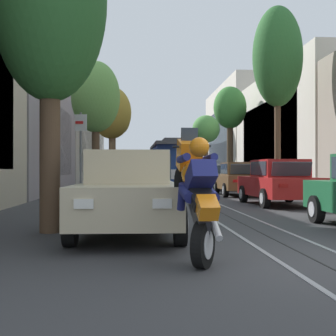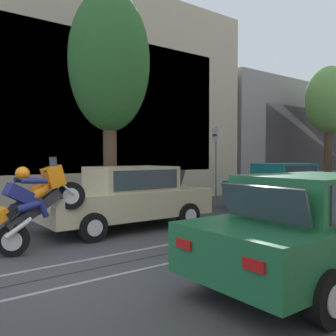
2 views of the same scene
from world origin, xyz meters
TOP-DOWN VIEW (x-y plane):
  - ground_plane at (0.00, 21.64)m, footprint 160.00×160.00m
  - trolley_track_rails at (0.00, 25.04)m, footprint 1.14×62.09m
  - building_facade_left at (-9.24, 25.83)m, footprint 5.90×53.79m
  - building_facade_right at (8.78, 27.22)m, footprint 4.69×53.79m
  - parked_car_beige_near_left at (-2.58, 2.76)m, footprint 2.06×4.39m
  - parked_car_teal_second_left at (-2.65, 9.48)m, footprint 2.10×4.40m
  - parked_car_grey_mid_left at (-2.56, 15.83)m, footprint 2.02×4.37m
  - parked_car_red_fourth_left at (-2.49, 22.02)m, footprint 2.02×4.37m
  - parked_car_blue_fifth_left at (-2.59, 28.94)m, footprint 2.04×4.38m
  - parked_car_red_second_right at (2.50, 9.53)m, footprint 2.06×4.39m
  - parked_car_brown_mid_right at (2.45, 15.29)m, footprint 2.08×4.40m
  - parked_car_silver_fourth_right at (2.67, 21.24)m, footprint 2.14×4.42m
  - parked_car_green_fifth_right at (2.58, 26.83)m, footprint 2.14×4.42m
  - street_tree_kerb_left_near at (-4.13, 3.12)m, footprint 2.24×2.40m
  - street_tree_kerb_left_second at (-4.36, 15.81)m, footprint 2.31×2.26m
  - street_tree_kerb_left_mid at (-4.22, 26.94)m, footprint 2.88×2.40m
  - street_tree_kerb_left_fourth at (-4.62, 37.46)m, footprint 3.18×2.97m
  - street_tree_kerb_right_second at (4.19, 14.92)m, footprint 2.33×2.29m
  - street_tree_kerb_right_mid at (4.56, 27.50)m, footprint 2.46×2.33m
  - street_tree_kerb_right_fourth at (4.40, 38.04)m, footprint 2.70×2.64m
  - cable_car_trolley at (-0.00, 25.68)m, footprint 2.65×9.15m
  - motorcycle_with_rider at (-1.64, 0.10)m, footprint 0.55×1.86m
  - pedestrian_on_right_pavement at (-4.94, 21.10)m, footprint 0.55×0.42m
  - street_sign_post at (-4.05, 7.43)m, footprint 0.36×0.08m

SIDE VIEW (x-z plane):
  - ground_plane at x=0.00m, z-range 0.00..0.00m
  - trolley_track_rails at x=0.00m, z-range 0.00..0.01m
  - parked_car_beige_near_left at x=-2.58m, z-range 0.01..1.59m
  - parked_car_teal_second_left at x=-2.65m, z-range 0.01..1.59m
  - parked_car_grey_mid_left at x=-2.56m, z-range 0.01..1.59m
  - parked_car_red_fourth_left at x=-2.49m, z-range 0.01..1.59m
  - parked_car_blue_fifth_left at x=-2.59m, z-range 0.01..1.59m
  - parked_car_red_second_right at x=2.50m, z-range 0.01..1.59m
  - parked_car_brown_mid_right at x=2.45m, z-range 0.01..1.59m
  - parked_car_silver_fourth_right at x=2.67m, z-range 0.01..1.59m
  - parked_car_green_fifth_right at x=2.58m, z-range 0.01..1.59m
  - pedestrian_on_right_pavement at x=-4.94m, z-range 0.10..1.68m
  - motorcycle_with_rider at x=-1.64m, z-range 0.04..1.88m
  - cable_car_trolley at x=0.00m, z-range 0.02..3.30m
  - street_sign_post at x=-4.05m, z-range 0.34..3.25m
  - building_facade_left at x=-9.24m, z-range -0.68..8.71m
  - building_facade_right at x=8.78m, z-range -0.89..9.36m
  - street_tree_kerb_left_near at x=-4.13m, z-range 1.22..7.91m
  - street_tree_kerb_left_second at x=-4.36m, z-range 1.42..7.84m
  - street_tree_kerb_right_fourth at x=4.40m, z-range 1.80..8.36m
  - street_tree_kerb_left_mid at x=-4.22m, z-range 1.66..8.90m
  - street_tree_kerb_right_mid at x=4.56m, z-range 1.97..9.43m
  - street_tree_kerb_left_fourth at x=-4.62m, z-range 2.05..9.56m
  - street_tree_kerb_right_second at x=4.19m, z-range 2.03..10.97m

